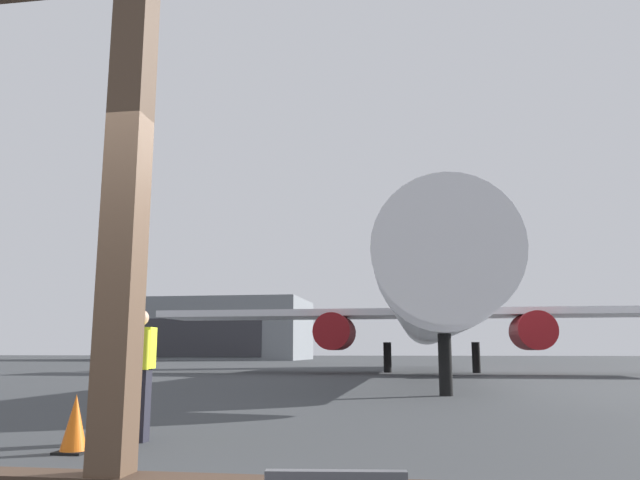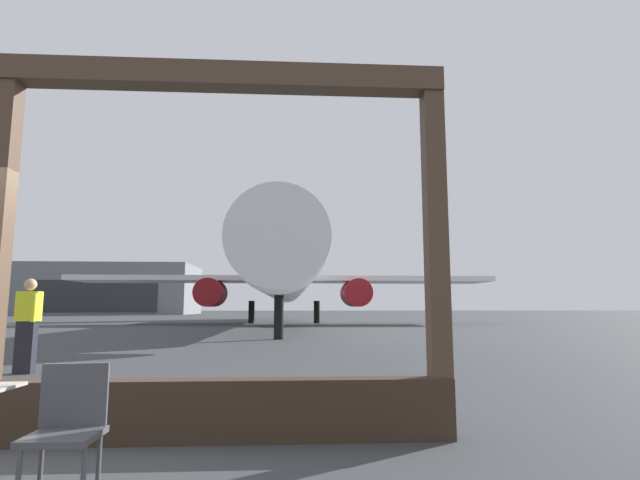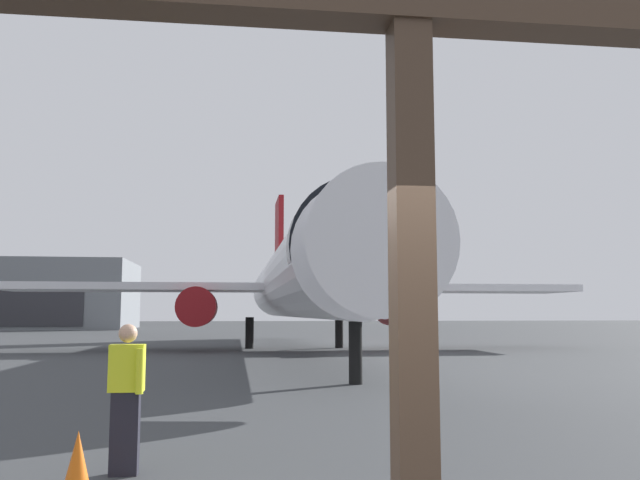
# 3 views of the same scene
# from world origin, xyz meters

# --- Properties ---
(ground_plane) EXTENTS (220.00, 220.00, 0.00)m
(ground_plane) POSITION_xyz_m (0.00, 40.00, 0.00)
(ground_plane) COLOR #383A3D
(window_frame) EXTENTS (8.51, 0.24, 3.61)m
(window_frame) POSITION_xyz_m (0.00, 0.00, 1.34)
(window_frame) COLOR #38281E
(window_frame) RESTS_ON ground
(airplane) EXTENTS (29.49, 36.85, 10.28)m
(airplane) POSITION_xyz_m (2.31, 28.99, 3.45)
(airplane) COLOR silver
(airplane) RESTS_ON ground
(ground_crew_worker) EXTENTS (0.43, 0.43, 1.74)m
(ground_crew_worker) POSITION_xyz_m (-2.14, 4.89, 0.90)
(ground_crew_worker) COLOR black
(ground_crew_worker) RESTS_ON ground
(traffic_cone) EXTENTS (0.36, 0.36, 0.68)m
(traffic_cone) POSITION_xyz_m (-2.45, 3.91, 0.32)
(traffic_cone) COLOR orange
(traffic_cone) RESTS_ON ground
(distant_hangar) EXTENTS (25.95, 14.84, 7.94)m
(distant_hangar) POSITION_xyz_m (-26.16, 78.31, 3.97)
(distant_hangar) COLOR slate
(distant_hangar) RESTS_ON ground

